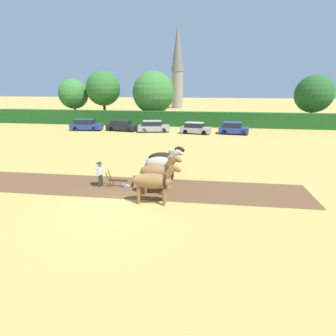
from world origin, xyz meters
TOP-DOWN VIEW (x-y plane):
  - ground_plane at (0.00, 0.00)m, footprint 240.00×240.00m
  - plowed_furrow_strip at (-2.02, 2.72)m, footprint 26.94×3.93m
  - hedgerow at (0.00, 28.94)m, footprint 60.32×1.26m
  - tree_far_left at (-18.04, 32.02)m, footprint 5.05×5.05m
  - tree_left at (-12.51, 31.90)m, footprint 5.75×5.75m
  - tree_center_left at (-3.91, 32.35)m, footprint 6.98×6.98m
  - tree_center at (21.52, 32.40)m, footprint 5.77×5.77m
  - church_spire at (-2.93, 61.57)m, footprint 3.30×3.30m
  - draft_horse_lead_left at (2.15, 0.67)m, footprint 2.88×0.92m
  - draft_horse_lead_right at (2.14, 2.06)m, footprint 2.67×1.00m
  - draft_horse_trail_left at (2.13, 3.45)m, footprint 2.64×1.03m
  - draft_horse_trail_right at (2.11, 4.85)m, footprint 2.72×0.95m
  - plow at (-0.49, 2.73)m, footprint 1.50×0.46m
  - farmer_at_plow at (-1.77, 2.65)m, footprint 0.42×0.63m
  - farmer_beside_team at (2.27, 6.82)m, footprint 0.35×0.62m
  - parked_car_far_left at (-12.17, 23.37)m, footprint 4.57×2.10m
  - parked_car_left at (-6.94, 23.66)m, footprint 4.54×2.41m
  - parked_car_center_left at (-2.27, 23.36)m, footprint 4.59×2.56m
  - parked_car_center at (3.61, 22.81)m, footprint 4.25×2.36m
  - parked_car_center_right at (8.63, 23.15)m, footprint 4.03×2.23m

SIDE VIEW (x-z plane):
  - ground_plane at x=0.00m, z-range 0.00..0.00m
  - plowed_furrow_strip at x=-2.02m, z-range 0.00..0.01m
  - plow at x=-0.49m, z-range -0.25..0.88m
  - parked_car_left at x=-6.94m, z-range -0.03..1.44m
  - parked_car_center at x=3.61m, z-range -0.03..1.46m
  - parked_car_center_left at x=-2.27m, z-range -0.03..1.52m
  - parked_car_center_right at x=8.63m, z-range -0.03..1.56m
  - parked_car_far_left at x=-12.17m, z-range -0.04..1.57m
  - farmer_beside_team at x=2.27m, z-range 0.13..1.75m
  - farmer_at_plow at x=-1.77m, z-range 0.14..1.81m
  - hedgerow at x=0.00m, z-range 0.00..2.30m
  - draft_horse_lead_left at x=2.15m, z-range 0.15..2.50m
  - draft_horse_lead_right at x=2.14m, z-range 0.15..2.63m
  - draft_horse_trail_right at x=2.11m, z-range 0.21..2.61m
  - draft_horse_trail_left at x=2.13m, z-range 0.19..2.72m
  - tree_far_left at x=-18.04m, z-range 1.10..8.37m
  - tree_center at x=21.52m, z-range 1.01..8.83m
  - tree_center_left at x=-3.91m, z-range 0.74..9.23m
  - tree_left at x=-12.51m, z-range 1.39..9.94m
  - church_spire at x=-2.93m, z-range 0.50..21.90m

